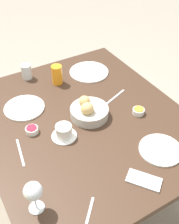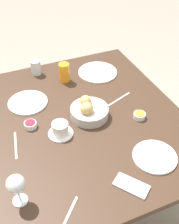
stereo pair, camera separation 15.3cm
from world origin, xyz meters
The scene contains 16 objects.
ground_plane centered at (0.00, 0.00, 0.00)m, with size 10.00×10.00×0.00m, color gray.
dining_table centered at (0.00, 0.00, 0.65)m, with size 1.25×1.07×0.74m.
bread_basket centered at (0.00, -0.04, 0.78)m, with size 0.21×0.21×0.11m.
plate_near_left centered at (-0.39, -0.21, 0.75)m, with size 0.21×0.21×0.01m.
plate_near_right centered at (0.38, -0.26, 0.75)m, with size 0.26×0.26×0.01m.
plate_far_center centered at (0.24, 0.25, 0.75)m, with size 0.23×0.23×0.01m.
juice_glass centered at (0.38, -0.03, 0.80)m, with size 0.07×0.07×0.12m.
water_tumbler centered at (0.53, 0.12, 0.79)m, with size 0.06×0.06×0.10m.
wine_glass centered at (-0.37, 0.43, 0.85)m, with size 0.08×0.08×0.16m.
coffee_cup centered at (-0.07, 0.15, 0.77)m, with size 0.13×0.13×0.07m.
jam_bowl_berry centered at (0.04, 0.28, 0.76)m, with size 0.07×0.07×0.03m.
jam_bowl_honey centered at (-0.12, -0.28, 0.76)m, with size 0.07×0.07×0.03m.
fork_silver centered at (-0.06, 0.38, 0.74)m, with size 0.18×0.04×0.00m.
knife_silver centered at (0.07, -0.26, 0.74)m, with size 0.07×0.17×0.00m.
spoon_coffee centered at (-0.50, 0.25, 0.74)m, with size 0.11×0.10×0.00m.
cell_phone centered at (-0.49, -0.03, 0.74)m, with size 0.16×0.15×0.01m.
Camera 2 is at (-1.07, 0.41, 1.77)m, focal length 45.00 mm.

